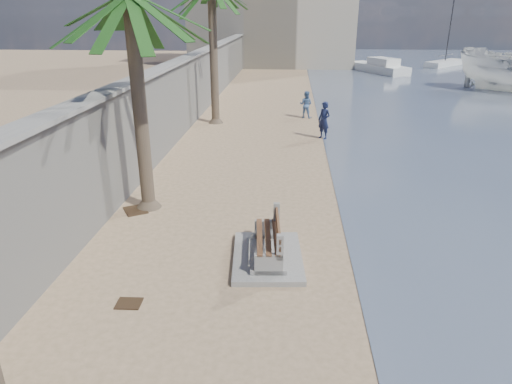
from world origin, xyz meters
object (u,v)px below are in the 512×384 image
object	(u,v)px
person_a	(324,118)
sailboat_west	(445,63)
person_b	(306,103)
bench_far	(268,243)
yacht_far	(377,69)

from	to	relation	value
person_a	sailboat_west	world-z (taller)	sailboat_west
person_a	sailboat_west	distance (m)	37.14
person_b	sailboat_west	distance (m)	33.33
bench_far	person_a	bearing A→B (deg)	80.03
bench_far	person_b	distance (m)	16.71
bench_far	person_a	xyz separation A→B (m)	(2.11, 11.97, 0.58)
person_a	yacht_far	world-z (taller)	person_a
bench_far	yacht_far	xyz separation A→B (m)	(9.21, 39.02, -0.11)
person_a	sailboat_west	bearing A→B (deg)	108.30
person_a	person_b	size ratio (longest dim) A/B	1.21
bench_far	sailboat_west	world-z (taller)	sailboat_west
person_b	yacht_far	xyz separation A→B (m)	(7.86, 22.37, -0.51)
bench_far	person_b	bearing A→B (deg)	85.36
bench_far	person_b	size ratio (longest dim) A/B	1.53
yacht_far	person_a	bearing A→B (deg)	137.61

